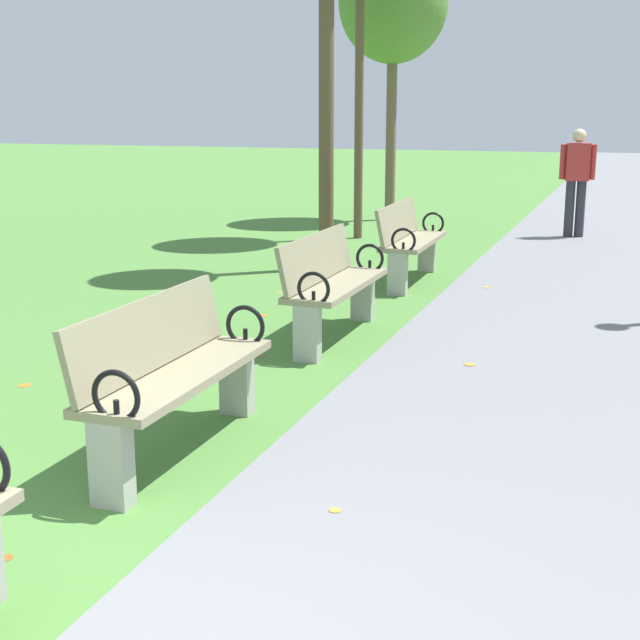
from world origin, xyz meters
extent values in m
cube|color=slate|center=(1.40, 18.00, 0.01)|extent=(2.80, 44.00, 0.02)
cube|color=gray|center=(-0.45, 2.58, 0.47)|extent=(0.44, 1.60, 0.05)
cube|color=gray|center=(-0.64, 2.58, 0.70)|extent=(0.12, 1.60, 0.40)
cube|color=#A8A59E|center=(-0.45, 1.84, 0.23)|extent=(0.20, 0.12, 0.45)
cube|color=#A8A59E|center=(-0.45, 3.32, 0.23)|extent=(0.20, 0.12, 0.45)
torus|color=black|center=(-0.39, 1.82, 0.59)|extent=(0.27, 0.03, 0.27)
cylinder|color=black|center=(-0.39, 1.82, 0.51)|extent=(0.03, 0.03, 0.12)
torus|color=black|center=(-0.39, 3.34, 0.59)|extent=(0.27, 0.03, 0.27)
cylinder|color=black|center=(-0.39, 3.34, 0.51)|extent=(0.03, 0.03, 0.12)
cube|color=gray|center=(-0.45, 5.37, 0.47)|extent=(0.44, 1.60, 0.05)
cube|color=gray|center=(-0.64, 5.37, 0.70)|extent=(0.12, 1.60, 0.40)
cube|color=#A8A59E|center=(-0.45, 4.63, 0.23)|extent=(0.20, 0.12, 0.45)
cube|color=#A8A59E|center=(-0.45, 6.11, 0.23)|extent=(0.20, 0.12, 0.45)
torus|color=black|center=(-0.39, 4.61, 0.59)|extent=(0.27, 0.03, 0.27)
cylinder|color=black|center=(-0.39, 4.61, 0.51)|extent=(0.03, 0.03, 0.12)
torus|color=black|center=(-0.39, 6.13, 0.59)|extent=(0.27, 0.03, 0.27)
cylinder|color=black|center=(-0.39, 6.13, 0.51)|extent=(0.03, 0.03, 0.12)
cube|color=gray|center=(-0.45, 8.08, 0.47)|extent=(0.46, 1.61, 0.05)
cube|color=gray|center=(-0.64, 8.08, 0.70)|extent=(0.15, 1.60, 0.40)
cube|color=#A8A59E|center=(-0.44, 7.34, 0.23)|extent=(0.20, 0.12, 0.45)
cube|color=#A8A59E|center=(-0.46, 8.82, 0.23)|extent=(0.20, 0.12, 0.45)
torus|color=black|center=(-0.38, 7.33, 0.59)|extent=(0.27, 0.03, 0.27)
cylinder|color=black|center=(-0.38, 7.33, 0.51)|extent=(0.03, 0.03, 0.12)
torus|color=black|center=(-0.40, 8.85, 0.59)|extent=(0.27, 0.03, 0.27)
cylinder|color=black|center=(-0.40, 8.85, 0.51)|extent=(0.03, 0.03, 0.12)
cylinder|color=brown|center=(-1.68, 8.60, 1.86)|extent=(0.18, 0.18, 3.72)
cylinder|color=brown|center=(-2.11, 11.29, 1.90)|extent=(0.13, 0.13, 3.80)
cylinder|color=brown|center=(-2.26, 13.67, 1.52)|extent=(0.18, 0.18, 3.04)
ellipsoid|color=#5B8438|center=(-2.26, 13.67, 3.69)|extent=(1.86, 1.86, 2.05)
cylinder|color=#2D2D38|center=(0.92, 12.40, 0.45)|extent=(0.14, 0.14, 0.85)
cylinder|color=#2D2D38|center=(1.08, 12.42, 0.45)|extent=(0.14, 0.14, 0.85)
cube|color=#B22D2D|center=(1.00, 12.41, 1.15)|extent=(0.37, 0.27, 0.56)
sphere|color=beige|center=(1.00, 12.41, 1.54)|extent=(0.20, 0.20, 0.20)
cylinder|color=#B22D2D|center=(0.78, 12.38, 1.15)|extent=(0.09, 0.09, 0.52)
cylinder|color=#B22D2D|center=(1.22, 12.45, 1.15)|extent=(0.09, 0.09, 0.52)
cylinder|color=#BC842D|center=(-1.65, 7.03, 0.00)|extent=(0.10, 0.10, 0.00)
cylinder|color=#AD6B23|center=(-2.15, 3.35, 0.00)|extent=(0.12, 0.12, 0.00)
cylinder|color=#AD6B23|center=(-1.29, 8.40, 0.00)|extent=(0.15, 0.15, 0.00)
cylinder|color=#93511E|center=(-1.43, 4.99, 0.00)|extent=(0.12, 0.12, 0.00)
cylinder|color=#BC842D|center=(-2.38, 4.24, 0.00)|extent=(0.14, 0.14, 0.00)
cylinder|color=#93511E|center=(-0.61, 1.21, 0.00)|extent=(0.11, 0.11, 0.00)
cylinder|color=gold|center=(0.41, 7.97, 0.02)|extent=(0.10, 0.10, 0.00)
cylinder|color=gold|center=(0.63, 2.12, 0.02)|extent=(0.09, 0.09, 0.00)
cylinder|color=#AD6B23|center=(-1.42, 5.97, 0.00)|extent=(0.15, 0.15, 0.00)
cylinder|color=#BC842D|center=(0.79, 4.88, 0.02)|extent=(0.12, 0.12, 0.00)
cylinder|color=#BC842D|center=(-0.99, 7.82, 0.00)|extent=(0.14, 0.14, 0.00)
cylinder|color=brown|center=(-0.85, 4.63, 0.00)|extent=(0.11, 0.11, 0.00)
camera|label=1|loc=(1.92, -1.72, 1.95)|focal=50.12mm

